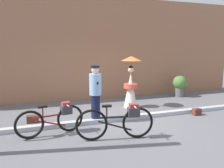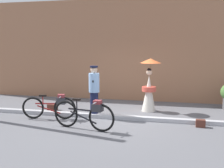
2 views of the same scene
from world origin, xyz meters
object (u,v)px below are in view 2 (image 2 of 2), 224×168
object	(u,v)px
person_officer	(94,90)
backpack_on_pavement	(201,123)
bicycle_far_side	(86,114)
person_with_parasol	(149,86)
bicycle_near_officer	(51,106)
backpack_spare	(52,107)

from	to	relation	value
person_officer	backpack_on_pavement	world-z (taller)	person_officer
bicycle_far_side	person_with_parasol	xyz separation A→B (m)	(1.44, 2.56, 0.45)
bicycle_far_side	person_officer	distance (m)	1.45
bicycle_far_side	person_officer	bearing A→B (deg)	97.59
bicycle_near_officer	person_with_parasol	distance (m)	3.38
bicycle_near_officer	backpack_spare	xyz separation A→B (m)	(-0.51, 1.11, -0.30)
bicycle_near_officer	person_with_parasol	size ratio (longest dim) A/B	0.91
bicycle_near_officer	backpack_on_pavement	size ratio (longest dim) A/B	6.56
bicycle_far_side	backpack_on_pavement	world-z (taller)	bicycle_far_side
bicycle_far_side	person_officer	world-z (taller)	person_officer
bicycle_far_side	person_with_parasol	distance (m)	2.97
person_with_parasol	backpack_spare	distance (m)	3.50
backpack_spare	person_with_parasol	bearing A→B (deg)	11.01
person_with_parasol	backpack_on_pavement	bearing A→B (deg)	-45.17
bicycle_near_officer	person_with_parasol	xyz separation A→B (m)	(2.84, 1.76, 0.48)
bicycle_far_side	bicycle_near_officer	bearing A→B (deg)	150.17
person_with_parasol	backpack_spare	size ratio (longest dim) A/B	5.58
person_with_parasol	backpack_spare	xyz separation A→B (m)	(-3.35, -0.65, -0.78)
backpack_on_pavement	backpack_spare	bearing A→B (deg)	169.04
person_officer	bicycle_near_officer	bearing A→B (deg)	-155.01
bicycle_far_side	backpack_on_pavement	xyz separation A→B (m)	(3.04, 0.95, -0.33)
person_officer	backpack_spare	world-z (taller)	person_officer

